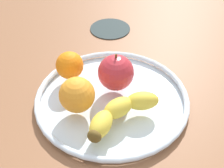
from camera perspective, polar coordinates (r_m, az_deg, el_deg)
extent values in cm
cube|color=brown|center=(63.32, 0.00, -4.62)|extent=(149.68, 149.68, 4.00)
cylinder|color=silver|center=(61.69, 0.00, -3.14)|extent=(31.04, 31.04, 0.60)
torus|color=silver|center=(61.06, 0.00, -2.53)|extent=(32.33, 32.33, 1.20)
ellipsoid|color=yellow|center=(57.05, 6.03, -3.29)|extent=(7.45, 6.58, 3.70)
ellipsoid|color=yellow|center=(55.40, 1.22, -4.71)|extent=(6.56, 3.84, 3.70)
ellipsoid|color=yellow|center=(52.66, -2.16, -7.93)|extent=(7.46, 6.42, 3.70)
ellipsoid|color=brown|center=(50.99, -3.50, -10.22)|extent=(3.02, 3.24, 2.59)
sphere|color=#BA2A32|center=(60.17, 0.77, 2.27)|extent=(7.60, 7.60, 7.60)
cylinder|color=#593819|center=(57.73, 0.81, 5.35)|extent=(0.44, 0.44, 1.20)
sphere|color=orange|center=(63.98, -8.33, 3.66)|extent=(6.10, 6.10, 6.10)
sphere|color=orange|center=(55.94, -6.90, -2.13)|extent=(7.01, 7.01, 7.01)
cylinder|color=#283333|center=(85.27, -0.38, 10.92)|extent=(11.55, 11.55, 0.60)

